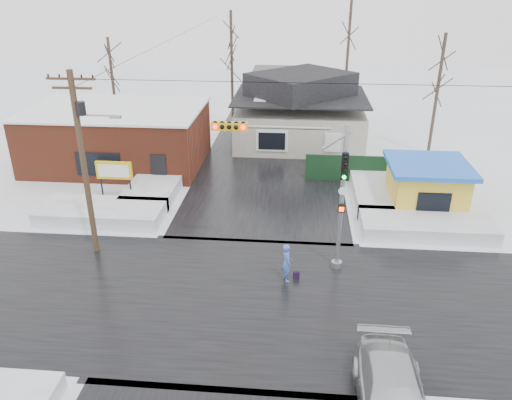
# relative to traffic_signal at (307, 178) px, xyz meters

# --- Properties ---
(ground) EXTENTS (120.00, 120.00, 0.00)m
(ground) POSITION_rel_traffic_signal_xyz_m (-2.43, -2.97, -4.54)
(ground) COLOR white
(ground) RESTS_ON ground
(road_ns) EXTENTS (10.00, 120.00, 0.02)m
(road_ns) POSITION_rel_traffic_signal_xyz_m (-2.43, -2.97, -4.53)
(road_ns) COLOR black
(road_ns) RESTS_ON ground
(road_ew) EXTENTS (120.00, 10.00, 0.02)m
(road_ew) POSITION_rel_traffic_signal_xyz_m (-2.43, -2.97, -4.53)
(road_ew) COLOR black
(road_ew) RESTS_ON ground
(snowbank_nw) EXTENTS (7.00, 3.00, 0.80)m
(snowbank_nw) POSITION_rel_traffic_signal_xyz_m (-11.43, 4.03, -4.14)
(snowbank_nw) COLOR white
(snowbank_nw) RESTS_ON ground
(snowbank_ne) EXTENTS (7.00, 3.00, 0.80)m
(snowbank_ne) POSITION_rel_traffic_signal_xyz_m (6.57, 4.03, -4.14)
(snowbank_ne) COLOR white
(snowbank_ne) RESTS_ON ground
(snowbank_nside_w) EXTENTS (3.00, 8.00, 0.80)m
(snowbank_nside_w) POSITION_rel_traffic_signal_xyz_m (-9.43, 9.03, -4.14)
(snowbank_nside_w) COLOR white
(snowbank_nside_w) RESTS_ON ground
(snowbank_nside_e) EXTENTS (3.00, 8.00, 0.80)m
(snowbank_nside_e) POSITION_rel_traffic_signal_xyz_m (4.57, 9.03, -4.14)
(snowbank_nside_e) COLOR white
(snowbank_nside_e) RESTS_ON ground
(traffic_signal) EXTENTS (6.05, 0.68, 7.00)m
(traffic_signal) POSITION_rel_traffic_signal_xyz_m (0.00, 0.00, 0.00)
(traffic_signal) COLOR gray
(traffic_signal) RESTS_ON ground
(utility_pole) EXTENTS (3.15, 0.44, 9.00)m
(utility_pole) POSITION_rel_traffic_signal_xyz_m (-10.36, 0.53, 0.57)
(utility_pole) COLOR #382619
(utility_pole) RESTS_ON ground
(brick_building) EXTENTS (12.20, 8.20, 4.12)m
(brick_building) POSITION_rel_traffic_signal_xyz_m (-13.43, 13.03, -2.46)
(brick_building) COLOR brown
(brick_building) RESTS_ON ground
(marquee_sign) EXTENTS (2.20, 0.21, 2.55)m
(marquee_sign) POSITION_rel_traffic_signal_xyz_m (-11.43, 6.53, -2.62)
(marquee_sign) COLOR black
(marquee_sign) RESTS_ON ground
(house) EXTENTS (10.40, 8.40, 5.76)m
(house) POSITION_rel_traffic_signal_xyz_m (-0.43, 19.03, -1.92)
(house) COLOR #B9B5A7
(house) RESTS_ON ground
(kiosk) EXTENTS (4.60, 4.60, 2.88)m
(kiosk) POSITION_rel_traffic_signal_xyz_m (7.07, 7.03, -3.08)
(kiosk) COLOR yellow
(kiosk) RESTS_ON ground
(fence) EXTENTS (8.00, 0.12, 1.80)m
(fence) POSITION_rel_traffic_signal_xyz_m (4.07, 11.03, -3.64)
(fence) COLOR black
(fence) RESTS_ON ground
(tree_far_left) EXTENTS (3.00, 3.00, 10.00)m
(tree_far_left) POSITION_rel_traffic_signal_xyz_m (-6.43, 23.03, 3.41)
(tree_far_left) COLOR #332821
(tree_far_left) RESTS_ON ground
(tree_far_mid) EXTENTS (3.00, 3.00, 12.00)m
(tree_far_mid) POSITION_rel_traffic_signal_xyz_m (3.57, 25.03, 5.00)
(tree_far_mid) COLOR #332821
(tree_far_mid) RESTS_ON ground
(tree_far_right) EXTENTS (3.00, 3.00, 9.00)m
(tree_far_right) POSITION_rel_traffic_signal_xyz_m (9.57, 17.03, 2.62)
(tree_far_right) COLOR #332821
(tree_far_right) RESTS_ON ground
(tree_far_west) EXTENTS (3.00, 3.00, 8.00)m
(tree_far_west) POSITION_rel_traffic_signal_xyz_m (-16.43, 21.03, 1.82)
(tree_far_west) COLOR #332821
(tree_far_west) RESTS_ON ground
(pedestrian) EXTENTS (0.63, 0.78, 1.85)m
(pedestrian) POSITION_rel_traffic_signal_xyz_m (-0.78, -1.31, -3.62)
(pedestrian) COLOR #4566C1
(pedestrian) RESTS_ON ground
(car) EXTENTS (2.22, 5.37, 1.55)m
(car) POSITION_rel_traffic_signal_xyz_m (2.74, -8.77, -3.76)
(car) COLOR silver
(car) RESTS_ON ground
(shopping_bag) EXTENTS (0.30, 0.18, 0.35)m
(shopping_bag) POSITION_rel_traffic_signal_xyz_m (-0.33, -1.16, -4.36)
(shopping_bag) COLOR black
(shopping_bag) RESTS_ON ground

